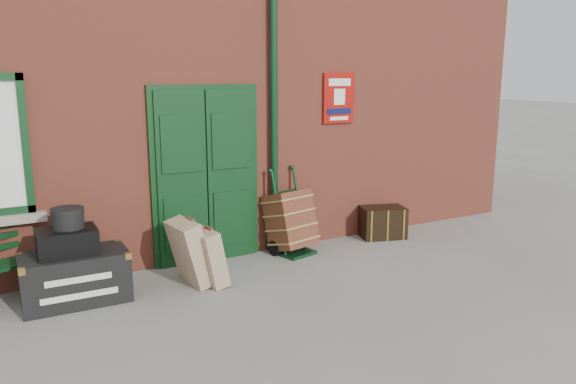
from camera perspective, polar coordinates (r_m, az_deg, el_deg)
ground at (r=6.32m, az=-0.62°, el=-10.29°), size 80.00×80.00×0.00m
station_building at (r=9.08m, az=-11.35°, el=10.30°), size 10.30×4.30×4.36m
bench at (r=6.74m, az=-27.04°, el=-6.35°), size 1.43×0.93×0.85m
houdini_trunk at (r=6.43m, az=-20.81°, el=-8.12°), size 1.09×0.61×0.54m
strongbox at (r=6.31m, az=-21.53°, el=-4.71°), size 0.60×0.44×0.27m
hatbox at (r=6.28m, az=-21.47°, el=-2.48°), size 0.33×0.33×0.22m
suitcase_back at (r=6.53m, az=-9.92°, el=-6.07°), size 0.46×0.58×0.78m
suitcase_front at (r=6.52m, az=-8.11°, el=-6.57°), size 0.37×0.52×0.67m
porter_trolley at (r=7.57m, az=0.26°, el=-2.98°), size 0.67×0.71×1.14m
dark_trunk at (r=8.44m, az=9.59°, el=-3.05°), size 0.73×0.59×0.46m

